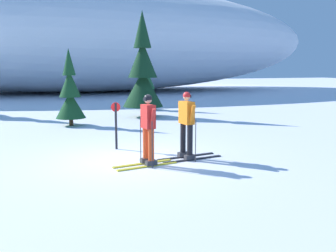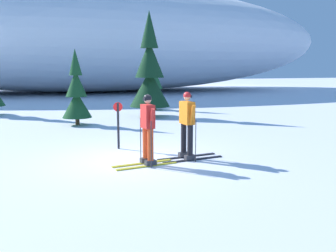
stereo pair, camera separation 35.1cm
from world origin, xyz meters
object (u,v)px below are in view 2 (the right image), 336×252
pine_tree_center_left (76,93)px  trail_marker_post (118,122)px  skier_red_jacket (148,129)px  skier_orange_jacket (187,124)px  pine_tree_center_right (150,73)px  pine_tree_far_right (155,86)px

pine_tree_center_left → trail_marker_post: bearing=-80.0°
skier_red_jacket → skier_orange_jacket: skier_orange_jacket is taller
pine_tree_center_left → trail_marker_post: size_ratio=2.27×
skier_orange_jacket → trail_marker_post: bearing=130.5°
skier_orange_jacket → pine_tree_center_left: (-2.45, 6.93, 0.38)m
pine_tree_center_right → skier_red_jacket: bearing=-104.6°
pine_tree_center_left → pine_tree_center_right: 4.08m
skier_red_jacket → pine_tree_center_left: 7.33m
skier_red_jacket → skier_orange_jacket: size_ratio=0.99×
skier_red_jacket → pine_tree_center_right: pine_tree_center_right is taller
skier_red_jacket → pine_tree_center_left: (-1.30, 7.21, 0.41)m
pine_tree_center_left → pine_tree_center_right: pine_tree_center_right is taller
skier_red_jacket → pine_tree_center_right: (2.32, 8.90, 1.22)m
skier_orange_jacket → skier_red_jacket: bearing=-166.6°
pine_tree_far_right → pine_tree_center_right: bearing=-110.0°
skier_red_jacket → skier_orange_jacket: bearing=13.4°
skier_red_jacket → pine_tree_center_right: 9.28m
skier_red_jacket → trail_marker_post: size_ratio=1.26×
pine_tree_center_left → pine_tree_far_right: bearing=44.2°
pine_tree_far_right → skier_red_jacket: bearing=-105.9°
trail_marker_post → pine_tree_center_left: bearing=100.0°
pine_tree_center_left → pine_tree_far_right: pine_tree_center_left is taller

